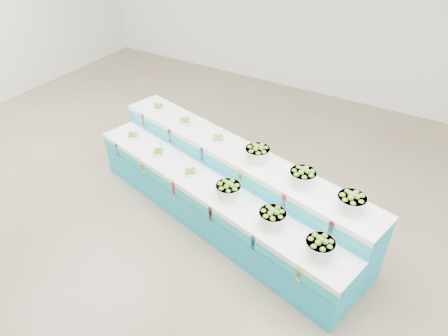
{
  "coord_description": "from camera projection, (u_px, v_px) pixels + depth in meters",
  "views": [
    {
      "loc": [
        3.32,
        -3.47,
        4.13
      ],
      "look_at": [
        1.0,
        0.39,
        0.87
      ],
      "focal_mm": 33.42,
      "sensor_mm": 36.0,
      "label": 1
    }
  ],
  "objects": [
    {
      "name": "plate_lower_right",
      "position": [
        190.0,
        171.0,
        5.68
      ],
      "size": [
        0.25,
        0.25,
        0.09
      ],
      "primitive_type": "cylinder",
      "rotation": [
        0.0,
        0.0,
        -0.24
      ],
      "color": "white",
      "rests_on": "display_stand"
    },
    {
      "name": "basket_upper_right",
      "position": [
        351.0,
        202.0,
        4.58
      ],
      "size": [
        0.39,
        0.39,
        0.23
      ],
      "primitive_type": null,
      "rotation": [
        0.0,
        0.0,
        -0.24
      ],
      "color": "silver",
      "rests_on": "display_stand"
    },
    {
      "name": "display_stand",
      "position": [
        224.0,
        189.0,
        5.77
      ],
      "size": [
        4.47,
        2.11,
        1.02
      ],
      "primitive_type": null,
      "rotation": [
        0.0,
        0.0,
        -0.24
      ],
      "color": "#1B9FC3",
      "rests_on": "ground"
    },
    {
      "name": "plate_upper_right",
      "position": [
        218.0,
        138.0,
        5.82
      ],
      "size": [
        0.25,
        0.25,
        0.09
      ],
      "primitive_type": "cylinder",
      "rotation": [
        0.0,
        0.0,
        -0.24
      ],
      "color": "white",
      "rests_on": "display_stand"
    },
    {
      "name": "basket_lower_right",
      "position": [
        320.0,
        247.0,
        4.45
      ],
      "size": [
        0.39,
        0.39,
        0.23
      ],
      "primitive_type": null,
      "rotation": [
        0.0,
        0.0,
        -0.24
      ],
      "color": "silver",
      "rests_on": "display_stand"
    },
    {
      "name": "ground",
      "position": [
        153.0,
        208.0,
        6.21
      ],
      "size": [
        10.0,
        10.0,
        0.0
      ],
      "primitive_type": "plane",
      "color": "#71604A",
      "rests_on": "ground"
    },
    {
      "name": "plate_lower_left",
      "position": [
        132.0,
        135.0,
        6.46
      ],
      "size": [
        0.25,
        0.25,
        0.09
      ],
      "primitive_type": "cylinder",
      "rotation": [
        0.0,
        0.0,
        -0.24
      ],
      "color": "white",
      "rests_on": "display_stand"
    },
    {
      "name": "basket_upper_mid",
      "position": [
        303.0,
        177.0,
        4.96
      ],
      "size": [
        0.39,
        0.39,
        0.23
      ],
      "primitive_type": null,
      "rotation": [
        0.0,
        0.0,
        -0.24
      ],
      "color": "silver",
      "rests_on": "display_stand"
    },
    {
      "name": "plate_upper_left",
      "position": [
        158.0,
        106.0,
        6.59
      ],
      "size": [
        0.25,
        0.25,
        0.09
      ],
      "primitive_type": "cylinder",
      "rotation": [
        0.0,
        0.0,
        -0.24
      ],
      "color": "white",
      "rests_on": "display_stand"
    },
    {
      "name": "plate_upper_mid",
      "position": [
        185.0,
        120.0,
        6.22
      ],
      "size": [
        0.25,
        0.25,
        0.09
      ],
      "primitive_type": "cylinder",
      "rotation": [
        0.0,
        0.0,
        -0.24
      ],
      "color": "white",
      "rests_on": "display_stand"
    },
    {
      "name": "plate_lower_mid",
      "position": [
        158.0,
        151.0,
        6.09
      ],
      "size": [
        0.25,
        0.25,
        0.09
      ],
      "primitive_type": "cylinder",
      "rotation": [
        0.0,
        0.0,
        -0.24
      ],
      "color": "white",
      "rests_on": "display_stand"
    },
    {
      "name": "basket_lower_mid",
      "position": [
        272.0,
        217.0,
        4.82
      ],
      "size": [
        0.39,
        0.39,
        0.23
      ],
      "primitive_type": null,
      "rotation": [
        0.0,
        0.0,
        -0.24
      ],
      "color": "silver",
      "rests_on": "display_stand"
    },
    {
      "name": "basket_lower_left",
      "position": [
        228.0,
        190.0,
        5.23
      ],
      "size": [
        0.39,
        0.39,
        0.23
      ],
      "primitive_type": null,
      "rotation": [
        0.0,
        0.0,
        -0.24
      ],
      "color": "silver",
      "rests_on": "display_stand"
    },
    {
      "name": "basket_upper_left",
      "position": [
        257.0,
        154.0,
        5.36
      ],
      "size": [
        0.39,
        0.39,
        0.23
      ],
      "primitive_type": null,
      "rotation": [
        0.0,
        0.0,
        -0.24
      ],
      "color": "silver",
      "rests_on": "display_stand"
    }
  ]
}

